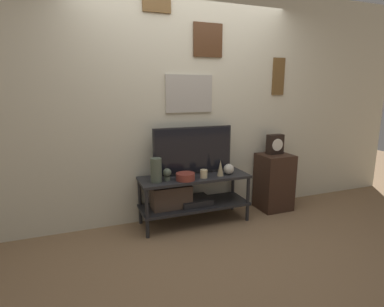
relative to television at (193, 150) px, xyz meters
name	(u,v)px	position (x,y,z in m)	size (l,w,h in m)	color
ground_plane	(203,231)	(-0.02, -0.35, -0.85)	(12.00, 12.00, 0.00)	#846647
wall_back	(187,105)	(-0.02, 0.17, 0.51)	(6.40, 0.08, 2.70)	beige
media_console	(186,195)	(-0.13, -0.09, -0.49)	(1.26, 0.43, 0.56)	#232326
television	(193,150)	(0.00, 0.00, 0.00)	(0.95, 0.05, 0.55)	black
vase_wide_bowl	(185,177)	(-0.17, -0.20, -0.25)	(0.21, 0.21, 0.08)	brown
vase_tall_ceramic	(156,170)	(-0.48, -0.15, -0.16)	(0.12, 0.12, 0.26)	#4C5647
vase_round_glass	(229,169)	(0.39, -0.16, -0.23)	(0.12, 0.12, 0.12)	beige
vase_slim_bronze	(220,168)	(0.26, -0.18, -0.19)	(0.07, 0.07, 0.18)	tan
candle_jar	(204,174)	(0.05, -0.19, -0.24)	(0.08, 0.08, 0.09)	beige
decorative_bust	(167,174)	(-0.36, -0.15, -0.21)	(0.09, 0.09, 0.14)	#4C5647
side_table	(274,182)	(1.10, -0.06, -0.49)	(0.40, 0.37, 0.72)	#382319
mantel_clock	(275,144)	(1.11, -0.02, 0.00)	(0.21, 0.11, 0.25)	black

